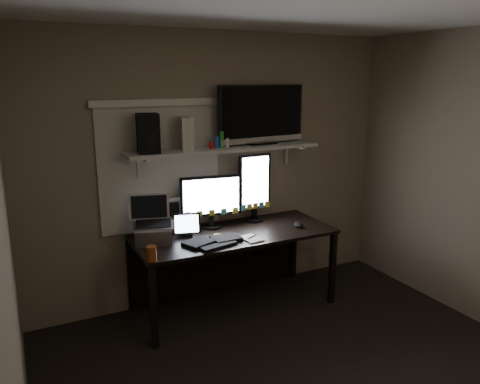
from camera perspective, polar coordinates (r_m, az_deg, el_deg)
ceiling at (r=2.81m, az=12.88°, el=21.80°), size 3.60×3.60×0.00m
back_wall at (r=4.42m, az=-2.85°, el=2.85°), size 3.60×0.00×3.60m
left_wall at (r=2.34m, az=-26.46°, el=-8.91°), size 0.00×3.60×3.60m
window_blinds at (r=4.21m, az=-9.65°, el=2.80°), size 1.10×0.02×1.10m
desk at (r=4.39m, az=-1.41°, el=-6.68°), size 1.80×0.75×0.73m
wall_shelf at (r=4.23m, az=-1.92°, el=5.30°), size 1.80×0.35×0.03m
monitor_landscape at (r=4.30m, az=-3.55°, el=-1.15°), size 0.58×0.14×0.50m
monitor_portrait at (r=4.48m, az=1.78°, el=0.60°), size 0.34×0.07×0.67m
keyboard at (r=3.99m, az=-3.37°, el=-5.94°), size 0.53×0.30×0.03m
mouse at (r=4.40m, az=7.11°, el=-3.99°), size 0.10×0.13×0.04m
notepad at (r=4.06m, az=1.40°, el=-5.71°), size 0.17×0.22×0.01m
tablet at (r=4.12m, az=-6.60°, el=-4.01°), size 0.26×0.16×0.22m
file_sorter at (r=4.26m, az=-9.04°, el=-2.88°), size 0.25×0.15×0.30m
laptop at (r=4.00m, az=-10.54°, el=-3.39°), size 0.41×0.37×0.39m
cup at (r=3.65m, az=-10.75°, el=-7.39°), size 0.10×0.10×0.12m
sticky_notes at (r=4.07m, az=-2.87°, el=-5.73°), size 0.33×0.26×0.00m
tv at (r=4.39m, az=2.63°, el=9.37°), size 0.91×0.25×0.54m
game_console at (r=4.08m, az=-6.73°, el=7.12°), size 0.12×0.25×0.28m
speaker at (r=3.95m, az=-11.15°, el=7.03°), size 0.21×0.24×0.32m
bottles at (r=4.16m, az=-2.56°, el=6.43°), size 0.25×0.12×0.15m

